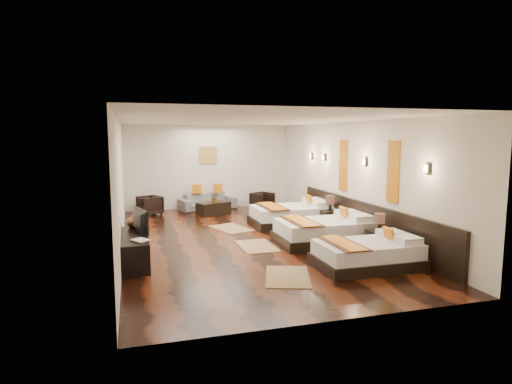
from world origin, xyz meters
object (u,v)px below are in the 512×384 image
object	(u,v)px
tv	(137,221)
table_plant	(214,197)
armchair_right	(262,201)
nightstand_b	(330,218)
bed_far	(293,215)
bed_near	(368,254)
sofa	(208,201)
nightstand_a	(379,239)
figurine	(134,220)
coffee_table	(213,209)
tv_console	(135,249)
bed_mid	(325,231)
armchair_left	(150,205)
book	(135,242)

from	to	relation	value
tv	table_plant	distance (m)	5.07
tv	armchair_right	distance (m)	6.47
nightstand_b	tv	bearing A→B (deg)	-163.22
armchair_right	table_plant	xyz separation A→B (m)	(-1.72, -0.51, 0.25)
bed_far	tv	size ratio (longest dim) A/B	2.64
bed_near	sofa	size ratio (longest dim) A/B	1.02
sofa	table_plant	world-z (taller)	table_plant
nightstand_a	figurine	bearing A→B (deg)	164.40
tv	coffee_table	size ratio (longest dim) A/B	0.83
tv	table_plant	xyz separation A→B (m)	(2.40, 4.46, -0.25)
table_plant	nightstand_b	bearing A→B (deg)	-50.08
sofa	table_plant	size ratio (longest dim) A/B	6.61
nightstand_b	tv_console	xyz separation A→B (m)	(-4.95, -1.68, -0.04)
bed_far	table_plant	bearing A→B (deg)	128.28
bed_mid	nightstand_a	distance (m)	1.28
tv	table_plant	size ratio (longest dim) A/B	2.89
bed_mid	nightstand_b	distance (m)	1.50
coffee_table	tv	bearing A→B (deg)	-118.01
coffee_table	table_plant	distance (m)	0.35
bed_mid	nightstand_a	bearing A→B (deg)	-54.22
tv	sofa	xyz separation A→B (m)	(2.36, 5.48, -0.51)
tv	coffee_table	world-z (taller)	tv
nightstand_b	armchair_left	bearing A→B (deg)	141.55
nightstand_b	armchair_right	size ratio (longest dim) A/B	1.42
armchair_right	tv_console	bearing A→B (deg)	-157.65
armchair_left	coffee_table	size ratio (longest dim) A/B	0.66
bed_near	coffee_table	xyz separation A→B (m)	(-1.79, 6.14, -0.05)
bed_near	bed_mid	bearing A→B (deg)	89.91
nightstand_b	bed_near	bearing A→B (deg)	-103.27
armchair_left	table_plant	world-z (taller)	table_plant
bed_near	bed_mid	distance (m)	1.88
tv	armchair_right	size ratio (longest dim) A/B	1.30
bed_mid	book	xyz separation A→B (m)	(-4.20, -0.99, 0.28)
nightstand_a	armchair_right	bearing A→B (deg)	97.59
bed_far	armchair_right	xyz separation A→B (m)	(-0.03, 2.72, 0.00)
nightstand_b	tv_console	bearing A→B (deg)	-161.23
bed_near	armchair_right	world-z (taller)	bed_near
coffee_table	tv_console	bearing A→B (deg)	-117.44
tv_console	armchair_right	xyz separation A→B (m)	(4.17, 5.17, 0.01)
bed_near	sofa	bearing A→B (deg)	103.94
bed_mid	sofa	size ratio (longest dim) A/B	1.14
tv_console	book	size ratio (longest dim) A/B	5.57
tv	figurine	bearing A→B (deg)	-10.16
bed_near	bed_far	xyz separation A→B (m)	(0.00, 3.95, 0.03)
bed_mid	book	bearing A→B (deg)	-166.74
bed_far	figurine	xyz separation A→B (m)	(-4.20, -1.72, 0.43)
nightstand_a	armchair_right	xyz separation A→B (m)	(-0.78, 5.83, -0.00)
bed_mid	armchair_left	distance (m)	6.07
coffee_table	armchair_left	bearing A→B (deg)	163.44
sofa	figurine	bearing A→B (deg)	-131.31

